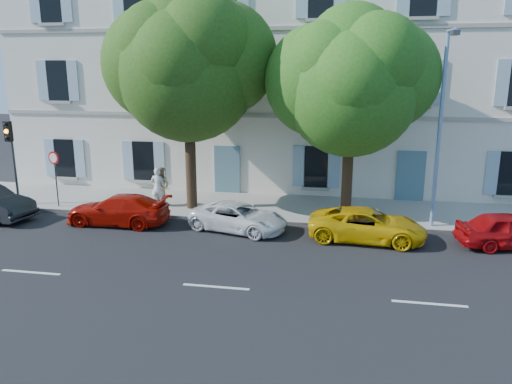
% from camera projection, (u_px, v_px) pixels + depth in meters
% --- Properties ---
extents(ground, '(90.00, 90.00, 0.00)m').
position_uv_depth(ground, '(244.00, 241.00, 18.43)').
color(ground, black).
extents(sidewalk, '(36.00, 4.50, 0.15)m').
position_uv_depth(sidewalk, '(263.00, 207.00, 22.66)').
color(sidewalk, '#A09E96').
rests_on(sidewalk, ground).
extents(kerb, '(36.00, 0.16, 0.16)m').
position_uv_depth(kerb, '(255.00, 221.00, 20.59)').
color(kerb, '#9E998E').
rests_on(kerb, ground).
extents(building, '(28.00, 7.00, 12.00)m').
position_uv_depth(building, '(281.00, 72.00, 26.71)').
color(building, silver).
rests_on(building, ground).
extents(car_red_coupe, '(4.23, 1.76, 1.22)m').
position_uv_depth(car_red_coupe, '(118.00, 210.00, 20.35)').
color(car_red_coupe, '#A60D04').
rests_on(car_red_coupe, ground).
extents(car_white_coupe, '(4.25, 2.76, 1.09)m').
position_uv_depth(car_white_coupe, '(238.00, 217.00, 19.57)').
color(car_white_coupe, white).
rests_on(car_white_coupe, ground).
extents(car_yellow_supercar, '(4.42, 2.27, 1.19)m').
position_uv_depth(car_yellow_supercar, '(367.00, 225.00, 18.42)').
color(car_yellow_supercar, '#DFAD09').
rests_on(car_yellow_supercar, ground).
extents(car_red_hatchback, '(3.95, 2.16, 1.27)m').
position_uv_depth(car_red_hatchback, '(511.00, 230.00, 17.70)').
color(car_red_hatchback, '#A60A0C').
rests_on(car_red_hatchback, ground).
extents(tree_left, '(5.93, 5.93, 9.19)m').
position_uv_depth(tree_left, '(188.00, 72.00, 20.93)').
color(tree_left, '#3A2819').
rests_on(tree_left, sidewalk).
extents(tree_right, '(5.34, 5.34, 8.22)m').
position_uv_depth(tree_right, '(351.00, 89.00, 19.48)').
color(tree_right, '#3A2819').
rests_on(tree_right, sidewalk).
extents(traffic_light, '(0.31, 0.43, 3.81)m').
position_uv_depth(traffic_light, '(10.00, 145.00, 22.16)').
color(traffic_light, '#383A3D').
rests_on(traffic_light, sidewalk).
extents(road_sign, '(0.57, 0.17, 2.51)m').
position_uv_depth(road_sign, '(55.00, 167.00, 22.12)').
color(road_sign, '#383A3D').
rests_on(road_sign, sidewalk).
extents(street_lamp, '(0.25, 1.58, 7.42)m').
position_uv_depth(street_lamp, '(441.00, 120.00, 18.65)').
color(street_lamp, '#7293BF').
rests_on(street_lamp, sidewalk).
extents(pedestrian_a, '(0.67, 0.46, 1.76)m').
position_uv_depth(pedestrian_a, '(158.00, 187.00, 22.37)').
color(pedestrian_a, silver).
rests_on(pedestrian_a, sidewalk).
extents(pedestrian_b, '(0.98, 0.83, 1.78)m').
position_uv_depth(pedestrian_b, '(161.00, 186.00, 22.58)').
color(pedestrian_b, tan).
rests_on(pedestrian_b, sidewalk).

